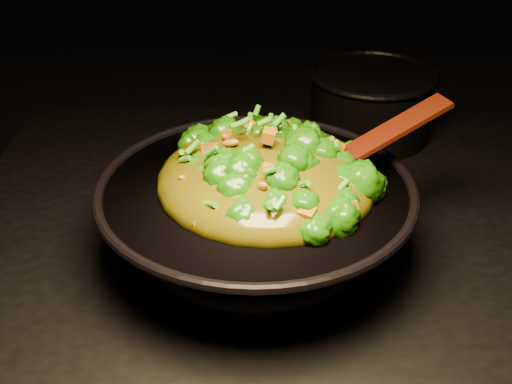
# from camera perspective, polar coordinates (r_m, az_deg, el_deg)

# --- Properties ---
(wok) EXTENTS (0.57, 0.57, 0.12)m
(wok) POSITION_cam_1_polar(r_m,az_deg,el_deg) (0.93, -0.00, -2.75)
(wok) COLOR black
(wok) RESTS_ON stovetop
(stir_fry) EXTENTS (0.40, 0.40, 0.11)m
(stir_fry) POSITION_cam_1_polar(r_m,az_deg,el_deg) (0.88, 0.98, 3.73)
(stir_fry) COLOR #1D6307
(stir_fry) RESTS_ON wok
(spatula) EXTENTS (0.25, 0.13, 0.11)m
(spatula) POSITION_cam_1_polar(r_m,az_deg,el_deg) (0.93, 9.86, 4.17)
(spatula) COLOR #350E07
(spatula) RESTS_ON wok
(back_pot) EXTENTS (0.30, 0.30, 0.14)m
(back_pot) POSITION_cam_1_polar(r_m,az_deg,el_deg) (1.31, 10.16, 7.77)
(back_pot) COLOR black
(back_pot) RESTS_ON stovetop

